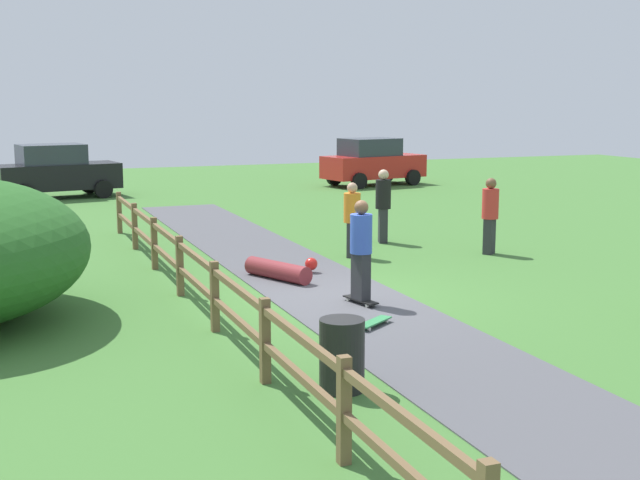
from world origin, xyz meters
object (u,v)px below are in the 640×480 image
(skater_riding, at_px, (361,246))
(bystander_black, at_px, (383,202))
(skater_fallen, at_px, (280,270))
(parked_car_red, at_px, (373,162))
(trash_bin, at_px, (342,355))
(bystander_orange, at_px, (352,216))
(skateboard_loose, at_px, (374,322))
(parked_car_black, at_px, (56,171))
(bystander_red, at_px, (490,212))

(skater_riding, height_order, bystander_black, skater_riding)
(skater_fallen, height_order, parked_car_red, parked_car_red)
(trash_bin, height_order, bystander_black, bystander_black)
(trash_bin, height_order, bystander_orange, bystander_orange)
(bystander_orange, xyz_separation_m, parked_car_red, (7.03, 14.26, 0.03))
(trash_bin, bearing_deg, skater_riding, 63.18)
(skater_riding, distance_m, parked_car_red, 20.37)
(trash_bin, bearing_deg, skateboard_loose, 57.56)
(trash_bin, relative_size, skater_fallen, 0.56)
(skater_riding, distance_m, parked_car_black, 18.81)
(skater_fallen, relative_size, parked_car_red, 0.36)
(skater_fallen, distance_m, parked_car_red, 18.51)
(bystander_red, height_order, parked_car_red, parked_car_red)
(skateboard_loose, bearing_deg, bystander_black, 63.77)
(skater_riding, height_order, skateboard_loose, skater_riding)
(trash_bin, bearing_deg, skater_fallen, 78.21)
(bystander_red, bearing_deg, skateboard_loose, -136.71)
(skater_riding, relative_size, bystander_black, 1.00)
(skater_riding, bearing_deg, skateboard_loose, -105.56)
(bystander_red, distance_m, parked_car_red, 15.54)
(skater_riding, relative_size, parked_car_black, 0.41)
(trash_bin, distance_m, parked_car_red, 24.76)
(skater_riding, relative_size, bystander_orange, 1.07)
(skater_fallen, xyz_separation_m, parked_car_red, (9.31, 15.98, 0.76))
(trash_bin, distance_m, bystander_black, 10.87)
(parked_car_black, bearing_deg, bystander_black, -61.87)
(bystander_black, bearing_deg, parked_car_red, 66.48)
(parked_car_red, bearing_deg, bystander_black, -113.52)
(parked_car_red, bearing_deg, skater_fallen, -120.21)
(skater_riding, height_order, bystander_orange, skater_riding)
(trash_bin, bearing_deg, bystander_black, 62.08)
(bystander_black, relative_size, bystander_orange, 1.08)
(skater_fallen, distance_m, skateboard_loose, 3.89)
(skater_riding, xyz_separation_m, parked_car_red, (8.66, 18.44, -0.07))
(skateboard_loose, xyz_separation_m, bystander_black, (3.50, 7.10, 0.92))
(bystander_black, height_order, parked_car_red, parked_car_red)
(bystander_orange, bearing_deg, skater_fallen, -142.87)
(trash_bin, bearing_deg, parked_car_black, 94.45)
(bystander_orange, relative_size, parked_car_red, 0.38)
(skater_fallen, bearing_deg, bystander_red, 9.99)
(skater_riding, distance_m, bystander_red, 5.83)
(skater_fallen, distance_m, bystander_red, 5.52)
(skater_fallen, relative_size, parked_car_black, 0.36)
(skater_fallen, bearing_deg, bystander_orange, 37.13)
(parked_car_red, bearing_deg, parked_car_black, 179.99)
(skater_fallen, height_order, bystander_orange, bystander_orange)
(skater_fallen, xyz_separation_m, bystander_orange, (2.27, 1.72, 0.73))
(skater_riding, bearing_deg, parked_car_red, 64.85)
(skater_fallen, bearing_deg, skateboard_loose, -86.30)
(skater_riding, height_order, bystander_red, skater_riding)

